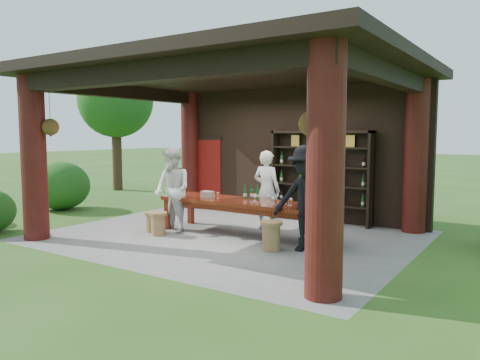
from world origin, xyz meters
The scene contains 15 objects.
ground centered at (0.00, 0.00, 0.00)m, with size 90.00×90.00×0.00m, color #2D5119.
pavilion centered at (-0.01, 0.43, 2.13)m, with size 7.50×6.00×3.60m.
wine_shelf centered at (0.97, 2.45, 1.11)m, with size 2.52×0.38×2.22m.
tasting_table centered at (0.25, 0.19, 0.64)m, with size 3.91×1.07×0.75m.
stool_near_left centered at (-1.29, -0.79, 0.26)m, with size 0.37×0.37×0.49m.
stool_near_right centered at (1.36, -0.62, 0.29)m, with size 0.41×0.41×0.54m.
stool_far_left centered at (-1.64, -0.62, 0.23)m, with size 0.33×0.33×0.44m.
host centered at (0.32, 1.01, 0.89)m, with size 0.65×0.43×1.78m, color white.
guest_woman centered at (-1.28, -0.35, 0.93)m, with size 0.90×0.70×1.85m, color silver.
guest_man centered at (1.91, -0.31, 0.97)m, with size 1.26×0.72×1.94m, color black.
table_bottles centered at (0.23, 0.49, 0.90)m, with size 0.36×0.14×0.31m.
table_glasses centered at (0.79, 0.17, 0.82)m, with size 1.82×0.32×0.15m.
napkin_basket centered at (-0.67, 0.11, 0.82)m, with size 0.26×0.18×0.14m, color #BF6672.
shrubs centered at (1.70, 0.86, 0.55)m, with size 15.12×8.11×1.36m.
trees centered at (3.86, 1.67, 3.37)m, with size 21.89×9.86×4.80m.
Camera 1 is at (5.52, -7.99, 2.15)m, focal length 35.00 mm.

